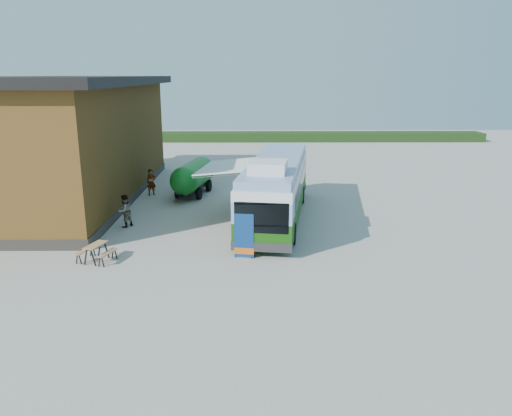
{
  "coord_description": "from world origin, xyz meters",
  "views": [
    {
      "loc": [
        0.84,
        -21.1,
        7.61
      ],
      "look_at": [
        1.03,
        2.05,
        1.4
      ],
      "focal_mm": 35.0,
      "sensor_mm": 36.0,
      "label": 1
    }
  ],
  "objects_px": {
    "bus": "(276,186)",
    "picnic_table": "(96,249)",
    "banner": "(244,240)",
    "slurry_tanker": "(193,176)",
    "person_a": "(151,182)",
    "person_b": "(125,211)"
  },
  "relations": [
    {
      "from": "person_a",
      "to": "slurry_tanker",
      "type": "xyz_separation_m",
      "value": [
        2.74,
        0.06,
        0.4
      ]
    },
    {
      "from": "bus",
      "to": "banner",
      "type": "bearing_deg",
      "value": -96.89
    },
    {
      "from": "bus",
      "to": "person_a",
      "type": "distance_m",
      "value": 9.73
    },
    {
      "from": "picnic_table",
      "to": "slurry_tanker",
      "type": "distance_m",
      "value": 12.35
    },
    {
      "from": "bus",
      "to": "picnic_table",
      "type": "distance_m",
      "value": 10.14
    },
    {
      "from": "picnic_table",
      "to": "person_a",
      "type": "height_order",
      "value": "person_a"
    },
    {
      "from": "banner",
      "to": "slurry_tanker",
      "type": "bearing_deg",
      "value": 115.11
    },
    {
      "from": "slurry_tanker",
      "to": "person_b",
      "type": "bearing_deg",
      "value": -100.58
    },
    {
      "from": "bus",
      "to": "person_b",
      "type": "xyz_separation_m",
      "value": [
        -7.85,
        -1.37,
        -0.98
      ]
    },
    {
      "from": "bus",
      "to": "person_b",
      "type": "relative_size",
      "value": 7.47
    },
    {
      "from": "picnic_table",
      "to": "banner",
      "type": "bearing_deg",
      "value": 20.56
    },
    {
      "from": "bus",
      "to": "slurry_tanker",
      "type": "xyz_separation_m",
      "value": [
        -5.1,
        5.72,
        -0.57
      ]
    },
    {
      "from": "banner",
      "to": "person_b",
      "type": "relative_size",
      "value": 1.16
    },
    {
      "from": "banner",
      "to": "picnic_table",
      "type": "distance_m",
      "value": 6.21
    },
    {
      "from": "bus",
      "to": "picnic_table",
      "type": "relative_size",
      "value": 7.9
    },
    {
      "from": "person_b",
      "to": "banner",
      "type": "bearing_deg",
      "value": 89.44
    },
    {
      "from": "person_b",
      "to": "slurry_tanker",
      "type": "height_order",
      "value": "slurry_tanker"
    },
    {
      "from": "bus",
      "to": "person_a",
      "type": "relative_size",
      "value": 7.42
    },
    {
      "from": "picnic_table",
      "to": "slurry_tanker",
      "type": "bearing_deg",
      "value": 94.49
    },
    {
      "from": "bus",
      "to": "picnic_table",
      "type": "height_order",
      "value": "bus"
    },
    {
      "from": "picnic_table",
      "to": "person_b",
      "type": "bearing_deg",
      "value": 107.34
    },
    {
      "from": "bus",
      "to": "banner",
      "type": "distance_m",
      "value": 6.26
    }
  ]
}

